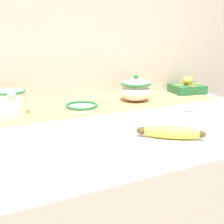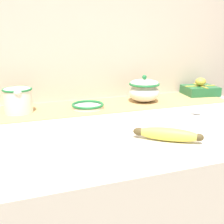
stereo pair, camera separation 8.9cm
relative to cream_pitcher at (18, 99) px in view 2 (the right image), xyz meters
The scene contains 8 objects.
back_wall 0.42m from the cream_pitcher, 27.73° to the left, with size 2.10×0.04×2.40m, color beige.
table_runner 0.29m from the cream_pitcher, ahead, with size 1.19×0.25×0.00m, color tan.
cream_pitcher is the anchor object (origin of this frame).
sugar_bowl 0.52m from the cream_pitcher, ahead, with size 0.13×0.13×0.12m.
small_dish 0.26m from the cream_pitcher, ahead, with size 0.13×0.13×0.02m.
banana 0.58m from the cream_pitcher, 49.00° to the right, with size 0.17×0.14×0.04m.
spoon 0.66m from the cream_pitcher, 20.69° to the right, with size 0.15×0.08×0.01m.
gift_box 0.84m from the cream_pitcher, ahead, with size 0.17×0.15×0.08m.
Camera 2 is at (-0.31, -0.84, 1.17)m, focal length 45.00 mm.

